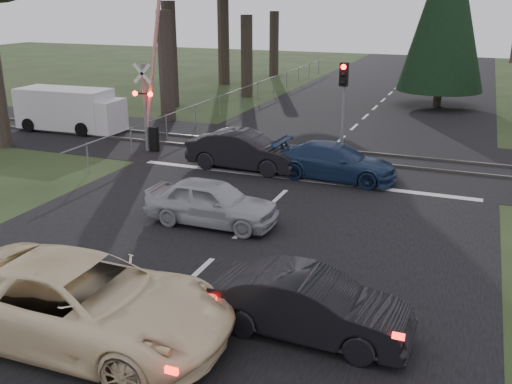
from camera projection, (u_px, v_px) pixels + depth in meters
The scene contains 16 objects.
ground at pixel (198, 272), 14.14m from camera, with size 120.00×120.00×0.00m, color #243116.
road at pixel (311, 167), 22.94m from camera, with size 14.00×100.00×0.01m, color black.
rail_corridor at pixel (324, 155), 24.70m from camera, with size 120.00×8.00×0.01m, color black.
stop_line at pixel (298, 179), 21.35m from camera, with size 13.00×0.35×0.00m, color silver.
rail_near at pixel (320, 158), 23.98m from camera, with size 120.00×0.12×0.10m, color #59544C.
rail_far at pixel (329, 149), 25.39m from camera, with size 120.00×0.12×0.10m, color #59544C.
crossing_signal at pixel (150, 105), 24.62m from camera, with size 1.62×0.38×6.96m.
traffic_signal_center at pixel (343, 96), 22.28m from camera, with size 0.32×0.48×4.10m.
conifer_tree at pixel (447, 6), 33.88m from camera, with size 5.20×5.20×11.00m.
fence_left at pixel (249, 104), 36.66m from camera, with size 0.10×36.00×1.20m, color slate, non-canonical shape.
cream_coupe at pixel (82, 302), 11.09m from camera, with size 2.79×6.05×1.68m, color #FCE7B5.
dark_hatchback at pixel (310, 306), 11.30m from camera, with size 1.41×4.04×1.33m, color black.
silver_car at pixel (212, 202), 16.95m from camera, with size 1.62×4.03×1.37m, color #A9ADB2.
blue_sedan at pixel (335, 162), 21.22m from camera, with size 1.87×4.60×1.33m, color navy.
dark_car_far at pixel (245, 151), 22.42m from camera, with size 1.58×4.55×1.50m, color black.
white_van at pixel (72, 110), 28.85m from camera, with size 5.52×2.30×2.13m.
Camera 1 is at (6.01, -11.32, 6.45)m, focal length 40.00 mm.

